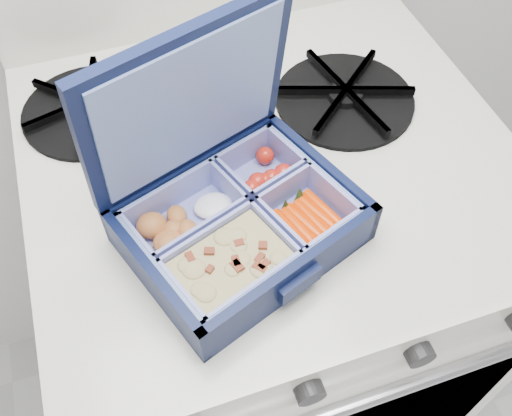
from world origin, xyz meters
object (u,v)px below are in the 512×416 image
object	(u,v)px
bento_box	(241,224)
fork	(294,128)
stove	(262,304)
burner_grate	(345,94)

from	to	relation	value
bento_box	fork	distance (m)	0.19
fork	bento_box	bearing A→B (deg)	-109.19
bento_box	fork	xyz separation A→B (m)	(0.12, 0.14, -0.03)
stove	bento_box	xyz separation A→B (m)	(-0.08, -0.14, 0.49)
burner_grate	stove	bearing A→B (deg)	-165.90
bento_box	burner_grate	bearing A→B (deg)	20.09
burner_grate	fork	size ratio (longest dim) A/B	1.11
fork	stove	bearing A→B (deg)	-155.70
burner_grate	fork	distance (m)	0.09
bento_box	burner_grate	size ratio (longest dim) A/B	1.25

